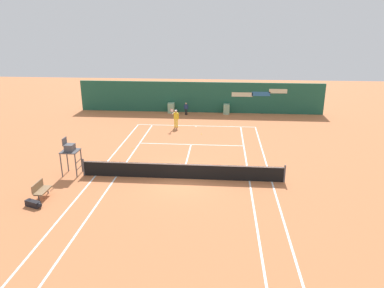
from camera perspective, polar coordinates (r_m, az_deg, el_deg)
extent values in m
plane|color=#C67042|center=(21.72, -1.59, -5.48)|extent=(80.00, 80.00, 0.00)
cube|color=white|center=(32.70, 0.65, 2.89)|extent=(10.60, 0.10, 0.01)
cube|color=white|center=(22.88, -14.95, -4.84)|extent=(0.10, 23.40, 0.01)
cube|color=white|center=(22.49, -11.81, -5.01)|extent=(0.10, 23.40, 0.01)
cube|color=white|center=(21.67, 9.03, -5.77)|extent=(0.10, 23.40, 0.01)
cube|color=white|center=(21.82, 12.46, -5.82)|extent=(0.10, 23.40, 0.01)
cube|color=white|center=(27.65, -0.14, -0.08)|extent=(8.00, 0.10, 0.01)
cube|color=white|center=(24.66, -0.78, -2.45)|extent=(0.10, 6.40, 0.01)
cube|color=white|center=(32.56, 0.63, 2.82)|extent=(0.10, 0.24, 0.01)
cylinder|color=#4C4C51|center=(22.92, -16.71, -3.52)|extent=(0.10, 0.10, 1.07)
cylinder|color=#4C4C51|center=(21.72, 14.39, -4.56)|extent=(0.10, 0.10, 1.07)
cube|color=black|center=(21.53, -1.60, -4.33)|extent=(12.00, 0.03, 0.95)
cube|color=white|center=(21.36, -1.61, -3.23)|extent=(12.00, 0.04, 0.06)
cube|color=#1E5642|center=(37.49, 1.25, 7.38)|extent=(25.00, 0.24, 3.13)
cube|color=beige|center=(37.27, 7.90, 7.73)|extent=(2.10, 0.02, 0.44)
cube|color=#2D6BA8|center=(37.40, 10.82, 7.76)|extent=(1.86, 0.02, 0.44)
cube|color=beige|center=(37.56, 13.41, 8.10)|extent=(1.80, 0.02, 0.44)
cube|color=#8CB793|center=(37.46, -3.29, 5.70)|extent=(0.65, 0.70, 1.03)
cube|color=#8CB793|center=(37.11, 5.45, 5.51)|extent=(0.61, 0.70, 1.01)
cylinder|color=#47474C|center=(23.44, -17.02, -2.51)|extent=(0.07, 0.07, 1.49)
cylinder|color=#47474C|center=(22.67, -17.83, -3.32)|extent=(0.07, 0.07, 1.49)
cylinder|color=#47474C|center=(23.78, -19.04, -2.42)|extent=(0.07, 0.07, 1.49)
cylinder|color=#47474C|center=(23.02, -19.90, -3.21)|extent=(0.07, 0.07, 1.49)
cylinder|color=#47474C|center=(23.16, -17.35, -3.59)|extent=(0.04, 0.81, 0.04)
cylinder|color=#47474C|center=(23.00, -17.45, -2.56)|extent=(0.04, 0.81, 0.04)
cube|color=#47474C|center=(22.96, -18.64, -1.06)|extent=(1.00, 1.00, 0.06)
cube|color=#4C4C51|center=(22.89, -18.70, -0.52)|extent=(0.52, 0.56, 0.40)
cube|color=#4C4C51|center=(22.89, -19.46, 0.39)|extent=(0.06, 0.56, 0.45)
cylinder|color=#38383D|center=(21.34, -21.77, -6.80)|extent=(0.06, 0.06, 0.38)
cylinder|color=#38383D|center=(20.54, -22.98, -7.96)|extent=(0.06, 0.06, 0.38)
cube|color=olive|center=(20.84, -22.44, -6.80)|extent=(0.48, 1.16, 0.08)
cube|color=olive|center=(20.87, -23.19, -6.11)|extent=(0.06, 1.16, 0.42)
cube|color=black|center=(20.21, -23.77, -8.60)|extent=(0.88, 0.57, 0.32)
sphere|color=black|center=(19.93, -22.96, -8.89)|extent=(0.29, 0.29, 0.28)
cylinder|color=yellow|center=(32.12, -2.38, 3.31)|extent=(0.13, 0.13, 0.79)
cylinder|color=yellow|center=(32.16, -2.69, 3.33)|extent=(0.13, 0.13, 0.79)
cube|color=yellow|center=(31.97, -2.55, 4.49)|extent=(0.37, 0.23, 0.56)
sphere|color=tan|center=(31.88, -2.56, 5.16)|extent=(0.22, 0.22, 0.22)
cylinder|color=white|center=(31.86, -2.56, 5.30)|extent=(0.21, 0.21, 0.06)
cylinder|color=yellow|center=(31.93, -2.16, 4.40)|extent=(0.08, 0.08, 0.54)
cylinder|color=tan|center=(31.71, -3.05, 4.79)|extent=(0.13, 0.54, 0.08)
cylinder|color=black|center=(31.43, -3.17, 4.86)|extent=(0.03, 0.03, 0.22)
torus|color=#DB3838|center=(31.37, -3.18, 5.31)|extent=(0.30, 0.05, 0.30)
cylinder|color=silver|center=(31.37, -3.18, 5.31)|extent=(0.26, 0.03, 0.26)
cylinder|color=black|center=(36.59, -0.82, 5.10)|extent=(0.10, 0.10, 0.63)
cylinder|color=black|center=(36.58, -1.05, 5.09)|extent=(0.10, 0.10, 0.63)
cube|color=navy|center=(36.46, -0.94, 5.92)|extent=(0.31, 0.21, 0.44)
sphere|color=tan|center=(36.40, -0.94, 6.39)|extent=(0.17, 0.17, 0.17)
cylinder|color=navy|center=(36.49, -0.66, 5.88)|extent=(0.07, 0.07, 0.43)
cylinder|color=navy|center=(36.46, -1.22, 5.86)|extent=(0.07, 0.07, 0.43)
sphere|color=#CCE033|center=(30.16, 1.50, 1.58)|extent=(0.07, 0.07, 0.07)
sphere|color=#CCE033|center=(27.05, -9.42, -0.70)|extent=(0.07, 0.07, 0.07)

